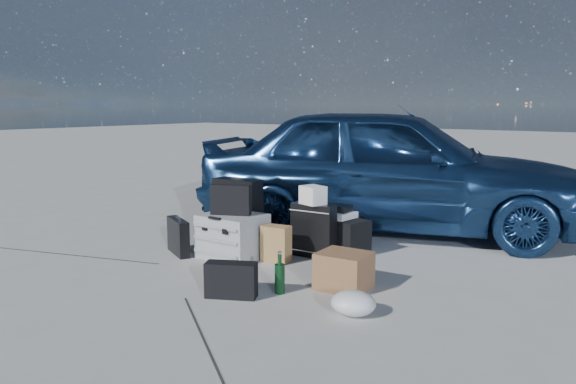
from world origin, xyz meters
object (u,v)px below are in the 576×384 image
object	(u,v)px
suitcase_left	(238,212)
suitcase_right	(313,230)
green_bottle	(280,273)
briefcase	(178,237)
cardboard_box	(344,271)
car	(390,168)
pelican_case	(233,236)
duffel_bag	(336,234)

from	to	relation	value
suitcase_left	suitcase_right	xyz separation A→B (m)	(0.93, 0.08, -0.09)
suitcase_left	green_bottle	distance (m)	1.67
briefcase	suitcase_right	world-z (taller)	suitcase_right
cardboard_box	car	bearing A→B (deg)	107.28
cardboard_box	green_bottle	bearing A→B (deg)	-130.92
car	pelican_case	bearing A→B (deg)	140.98
pelican_case	suitcase_right	world-z (taller)	suitcase_right
pelican_case	suitcase_left	world-z (taller)	suitcase_left
pelican_case	cardboard_box	bearing A→B (deg)	-9.14
duffel_bag	briefcase	bearing A→B (deg)	-124.71
duffel_bag	cardboard_box	xyz separation A→B (m)	(0.68, -0.98, -0.03)
car	suitcase_right	size ratio (longest dim) A/B	8.36
suitcase_left	cardboard_box	world-z (taller)	suitcase_left
car	suitcase_left	world-z (taller)	car
suitcase_right	green_bottle	distance (m)	1.15
suitcase_right	green_bottle	world-z (taller)	suitcase_right
cardboard_box	green_bottle	size ratio (longest dim) A/B	1.24
briefcase	suitcase_left	bearing A→B (deg)	97.84
green_bottle	suitcase_left	bearing A→B (deg)	143.05
suitcase_left	suitcase_right	world-z (taller)	suitcase_left
car	suitcase_right	xyz separation A→B (m)	(-0.08, -1.48, -0.49)
pelican_case	cardboard_box	world-z (taller)	pelican_case
briefcase	suitcase_left	xyz separation A→B (m)	(0.22, 0.65, 0.18)
duffel_bag	cardboard_box	size ratio (longest dim) A/B	1.77
briefcase	green_bottle	size ratio (longest dim) A/B	1.41
suitcase_left	briefcase	bearing A→B (deg)	-110.23
suitcase_left	suitcase_right	size ratio (longest dim) A/B	1.34
pelican_case	cardboard_box	distance (m)	1.39
car	duffel_bag	xyz separation A→B (m)	(-0.01, -1.17, -0.57)
car	suitcase_right	bearing A→B (deg)	157.61
pelican_case	briefcase	distance (m)	0.57
duffel_bag	suitcase_left	bearing A→B (deg)	-144.06
suitcase_right	cardboard_box	bearing A→B (deg)	-46.08
duffel_bag	car	bearing A→B (deg)	104.12
car	suitcase_left	distance (m)	1.90
suitcase_left	duffel_bag	size ratio (longest dim) A/B	1.00
suitcase_right	green_bottle	size ratio (longest dim) A/B	1.63
car	suitcase_right	distance (m)	1.56
suitcase_left	duffel_bag	xyz separation A→B (m)	(0.99, 0.39, -0.18)
briefcase	suitcase_left	world-z (taller)	suitcase_left
briefcase	green_bottle	bearing A→B (deg)	13.77
pelican_case	suitcase_right	distance (m)	0.80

